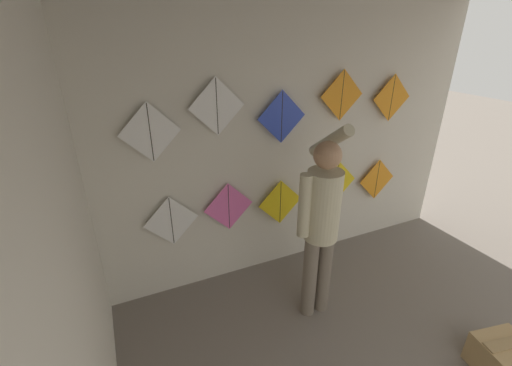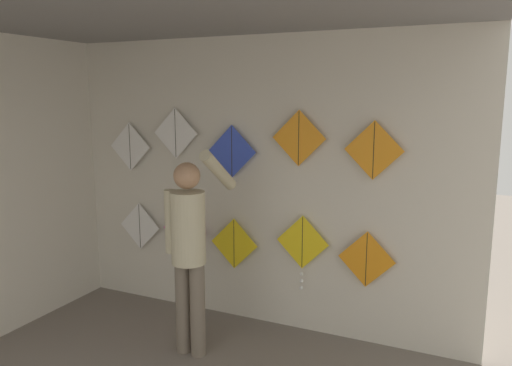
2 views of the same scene
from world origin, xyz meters
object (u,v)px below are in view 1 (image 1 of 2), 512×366
cardboard_box (502,356)px  kite_1 (229,207)px  kite_2 (280,202)px  kite_4 (377,180)px  kite_9 (392,98)px  shopkeeper (321,218)px  kite_5 (150,133)px  kite_0 (171,221)px  kite_8 (342,95)px  kite_6 (217,107)px  kite_3 (336,185)px  kite_7 (282,117)px

cardboard_box → kite_1: size_ratio=0.87×
kite_1 → kite_2: bearing=0.0°
cardboard_box → kite_4: bearing=79.5°
kite_2 → kite_9: kite_9 is taller
shopkeeper → kite_1: shopkeeper is taller
cardboard_box → kite_5: 3.32m
kite_0 → kite_8: bearing=0.0°
kite_8 → kite_6: bearing=180.0°
kite_6 → kite_8: 1.33m
kite_1 → kite_5: bearing=180.0°
cardboard_box → kite_2: 2.25m
cardboard_box → kite_6: 3.05m
kite_5 → kite_3: bearing=-0.0°
kite_1 → kite_6: 1.01m
kite_3 → kite_2: bearing=179.9°
kite_5 → kite_9: 2.59m
kite_5 → kite_9: kite_9 is taller
shopkeeper → kite_3: size_ratio=2.52×
kite_0 → kite_8: size_ratio=1.00×
kite_0 → kite_9: kite_9 is taller
kite_5 → kite_6: bearing=0.0°
shopkeeper → kite_6: (-0.63, 0.78, 0.84)m
shopkeeper → kite_7: bearing=90.8°
kite_2 → kite_3: size_ratio=0.71×
kite_7 → kite_9: (1.36, 0.00, 0.07)m
kite_0 → kite_4: kite_0 is taller
kite_0 → kite_1: 0.57m
kite_6 → kite_8: kite_6 is taller
cardboard_box → kite_8: size_ratio=0.87×
cardboard_box → kite_0: (-2.12, 1.93, 0.70)m
kite_9 → shopkeeper: bearing=-150.6°
shopkeeper → kite_1: size_ratio=3.54×
shopkeeper → kite_9: kite_9 is taller
kite_5 → kite_7: bearing=0.0°
kite_7 → kite_2: bearing=0.0°
kite_1 → kite_4: 1.91m
kite_3 → kite_9: size_ratio=1.41×
shopkeeper → kite_2: 0.81m
kite_1 → kite_3: size_ratio=0.71×
kite_1 → kite_2: (0.58, 0.00, -0.08)m
kite_8 → kite_9: 0.68m
cardboard_box → kite_6: kite_6 is taller
cardboard_box → kite_7: size_ratio=0.87×
kite_8 → kite_7: bearing=180.0°
shopkeeper → kite_7: size_ratio=3.54×
kite_9 → kite_8: bearing=180.0°
shopkeeper → cardboard_box: size_ratio=4.08×
shopkeeper → kite_8: 1.34m
kite_3 → kite_4: kite_3 is taller
kite_3 → kite_6: bearing=180.0°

